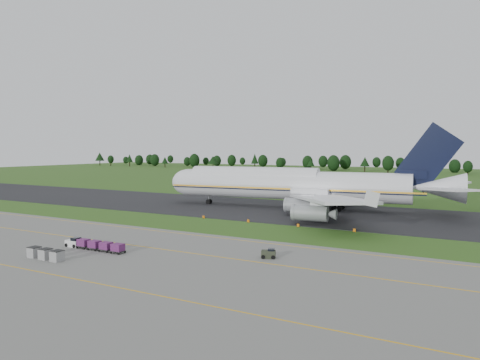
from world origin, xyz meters
The scene contains 10 objects.
ground centered at (0.00, 0.00, 0.00)m, with size 600.00×600.00×0.00m, color #2B5018.
apron centered at (0.00, -34.00, 0.03)m, with size 300.00×52.00×0.06m, color slate.
taxiway centered at (0.00, 28.00, 0.04)m, with size 300.00×40.00×0.08m, color black.
apron_markings centered at (0.00, -26.98, 0.06)m, with size 300.00×30.20×0.01m.
tree_line centered at (4.48, 219.82, 5.97)m, with size 525.99×22.99×11.64m.
aircraft centered at (2.87, 33.41, 6.15)m, with size 77.01×74.26×21.55m.
baggage_train centered at (-5.19, -27.45, 0.82)m, with size 11.64×1.49×1.43m.
utility_cart centered at (20.59, -19.19, 0.60)m, with size 2.29×1.84×1.10m.
uld_row centered at (-6.35, -35.16, 0.82)m, with size 6.33×1.53×1.51m.
edge_markers centered at (8.50, 7.50, 0.27)m, with size 34.26×0.30×0.60m.
Camera 1 is at (49.13, -77.97, 15.72)m, focal length 35.00 mm.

